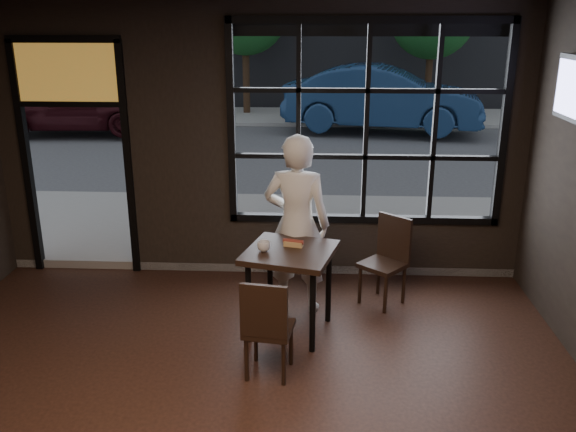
# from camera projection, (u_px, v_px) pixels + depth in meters

# --- Properties ---
(window_frame) EXTENTS (3.06, 0.12, 2.28)m
(window_frame) POSITION_uv_depth(u_px,v_px,m) (366.00, 124.00, 6.71)
(window_frame) COLOR black
(window_frame) RESTS_ON ground
(stained_transom) EXTENTS (1.20, 0.06, 0.70)m
(stained_transom) POSITION_uv_depth(u_px,v_px,m) (67.00, 72.00, 6.70)
(stained_transom) COLOR orange
(stained_transom) RESTS_ON ground
(street_asphalt) EXTENTS (60.00, 41.00, 0.04)m
(street_asphalt) POSITION_uv_depth(u_px,v_px,m) (304.00, 86.00, 26.78)
(street_asphalt) COLOR #545456
(street_asphalt) RESTS_ON ground
(cafe_table) EXTENTS (0.96, 0.96, 0.86)m
(cafe_table) POSITION_uv_depth(u_px,v_px,m) (290.00, 291.00, 5.85)
(cafe_table) COLOR black
(cafe_table) RESTS_ON floor
(chair_near) EXTENTS (0.45, 0.45, 0.91)m
(chair_near) POSITION_uv_depth(u_px,v_px,m) (269.00, 325.00, 5.14)
(chair_near) COLOR black
(chair_near) RESTS_ON floor
(chair_window) EXTENTS (0.58, 0.58, 0.94)m
(chair_window) POSITION_uv_depth(u_px,v_px,m) (383.00, 262.00, 6.41)
(chair_window) COLOR black
(chair_window) RESTS_ON floor
(man) EXTENTS (0.74, 0.54, 1.86)m
(man) POSITION_uv_depth(u_px,v_px,m) (297.00, 224.00, 6.17)
(man) COLOR silver
(man) RESTS_ON floor
(hotdog) EXTENTS (0.21, 0.13, 0.06)m
(hotdog) POSITION_uv_depth(u_px,v_px,m) (293.00, 243.00, 5.79)
(hotdog) COLOR tan
(hotdog) RESTS_ON cafe_table
(cup) EXTENTS (0.17, 0.17, 0.10)m
(cup) POSITION_uv_depth(u_px,v_px,m) (264.00, 246.00, 5.67)
(cup) COLOR silver
(cup) RESTS_ON cafe_table
(navy_car) EXTENTS (5.21, 2.55, 1.64)m
(navy_car) POSITION_uv_depth(u_px,v_px,m) (383.00, 98.00, 15.55)
(navy_car) COLOR navy
(navy_car) RESTS_ON street_asphalt
(maroon_car) EXTENTS (4.43, 1.97, 1.48)m
(maroon_car) POSITION_uv_depth(u_px,v_px,m) (72.00, 102.00, 15.38)
(maroon_car) COLOR black
(maroon_car) RESTS_ON street_asphalt
(tree_left) EXTENTS (2.52, 2.52, 4.31)m
(tree_left) POSITION_uv_depth(u_px,v_px,m) (245.00, 12.00, 17.74)
(tree_left) COLOR #332114
(tree_left) RESTS_ON street_asphalt
(tree_right) EXTENTS (2.41, 2.41, 4.12)m
(tree_right) POSITION_uv_depth(u_px,v_px,m) (433.00, 16.00, 17.27)
(tree_right) COLOR #332114
(tree_right) RESTS_ON street_asphalt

